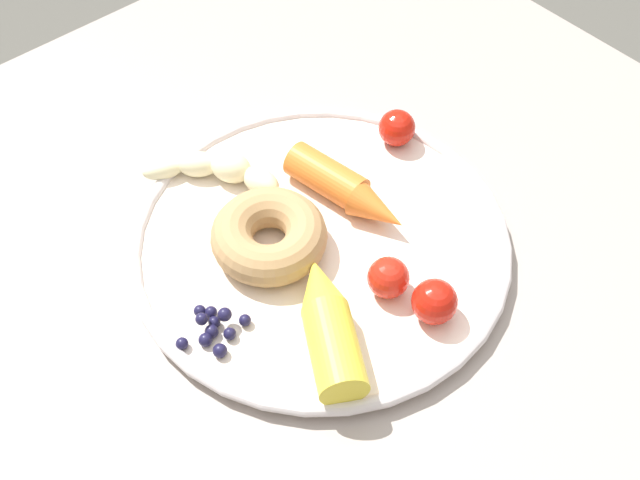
{
  "coord_description": "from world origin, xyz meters",
  "views": [
    {
      "loc": [
        -0.29,
        0.33,
        1.3
      ],
      "look_at": [
        0.04,
        0.04,
        0.75
      ],
      "focal_mm": 43.54,
      "sensor_mm": 36.0,
      "label": 1
    }
  ],
  "objects": [
    {
      "name": "dining_table",
      "position": [
        0.0,
        0.0,
        0.63
      ],
      "size": [
        0.93,
        0.79,
        0.73
      ],
      "color": "#9D918A",
      "rests_on": "ground_plane"
    },
    {
      "name": "tomato_mid",
      "position": [
        -0.09,
        0.03,
        0.77
      ],
      "size": [
        0.04,
        0.04,
        0.04
      ],
      "primitive_type": "sphere",
      "color": "red",
      "rests_on": "plate"
    },
    {
      "name": "blueberry_pile",
      "position": [
        0.02,
        0.17,
        0.75
      ],
      "size": [
        0.05,
        0.06,
        0.02
      ],
      "color": "#191638",
      "rests_on": "plate"
    },
    {
      "name": "plate",
      "position": [
        0.04,
        0.04,
        0.74
      ],
      "size": [
        0.34,
        0.34,
        0.02
      ],
      "color": "#F1E0D1",
      "rests_on": "dining_table"
    },
    {
      "name": "donut",
      "position": [
        0.06,
        0.09,
        0.76
      ],
      "size": [
        0.13,
        0.13,
        0.04
      ],
      "primitive_type": "torus",
      "rotation": [
        0.0,
        0.0,
        1.2
      ],
      "color": "tan",
      "rests_on": "plate"
    },
    {
      "name": "tomato_far",
      "position": [
        0.08,
        -0.09,
        0.76
      ],
      "size": [
        0.04,
        0.04,
        0.04
      ],
      "primitive_type": "sphere",
      "color": "red",
      "rests_on": "plate"
    },
    {
      "name": "carrot_orange",
      "position": [
        0.05,
        -0.0,
        0.76
      ],
      "size": [
        0.13,
        0.06,
        0.03
      ],
      "color": "orange",
      "rests_on": "plate"
    },
    {
      "name": "banana",
      "position": [
        0.14,
        0.07,
        0.76
      ],
      "size": [
        0.15,
        0.1,
        0.03
      ],
      "color": "#F4ECB5",
      "rests_on": "plate"
    },
    {
      "name": "tomato_near",
      "position": [
        -0.04,
        0.04,
        0.76
      ],
      "size": [
        0.04,
        0.04,
        0.04
      ],
      "primitive_type": "sphere",
      "color": "red",
      "rests_on": "plate"
    },
    {
      "name": "carrot_yellow",
      "position": [
        -0.04,
        0.11,
        0.77
      ],
      "size": [
        0.13,
        0.1,
        0.04
      ],
      "color": "yellow",
      "rests_on": "plate"
    }
  ]
}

